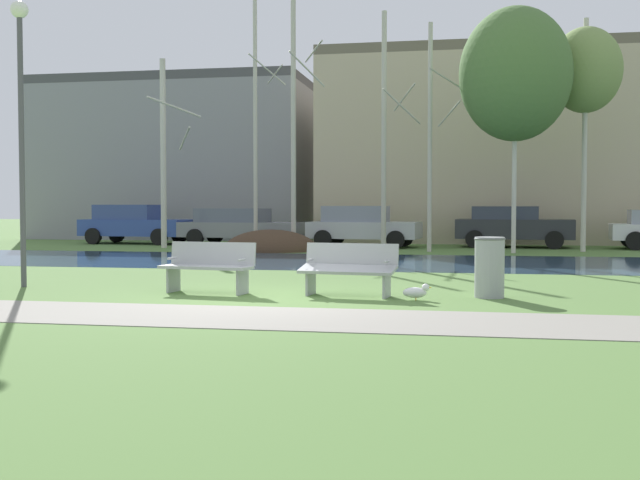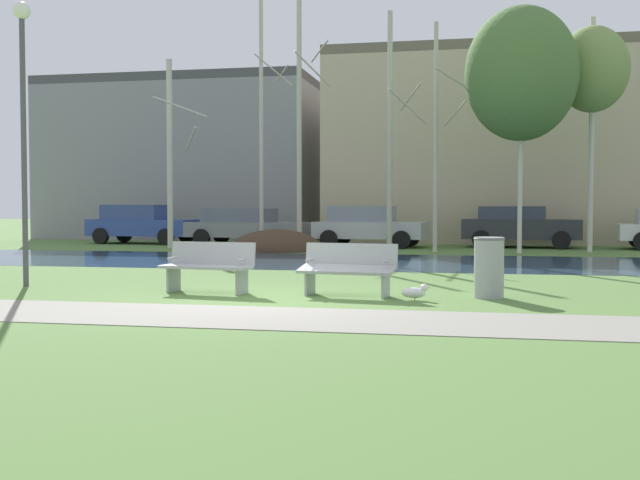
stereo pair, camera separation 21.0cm
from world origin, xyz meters
name	(u,v)px [view 1 (the left image)]	position (x,y,z in m)	size (l,w,h in m)	color
ground_plane	(353,259)	(0.00, 10.00, 0.00)	(120.00, 120.00, 0.00)	#517538
paved_path_strip	(229,316)	(0.00, -1.84, 0.01)	(60.00, 2.09, 0.01)	gray
river_band	(347,261)	(0.00, 8.89, 0.00)	(80.00, 6.36, 0.01)	#33516B
soil_mound	(271,251)	(-3.29, 13.44, 0.00)	(3.23, 2.73, 1.42)	#423021
bench_left	(208,266)	(-1.21, 0.88, 0.47)	(1.66, 0.77, 0.87)	#9EA0A3
bench_right	(349,268)	(1.23, 0.88, 0.47)	(1.66, 0.78, 0.87)	#9EA0A3
trash_bin	(489,266)	(3.53, 1.08, 0.51)	(0.51, 0.51, 0.99)	#999B9E
seagull	(416,292)	(2.38, 0.50, 0.13)	(0.46, 0.17, 0.27)	white
streetlamp	(21,96)	(-4.89, 1.22, 3.51)	(0.32, 0.32, 5.24)	#4C4C51
birch_far_left	(164,152)	(-7.45, 14.46, 3.43)	(1.55, 2.50, 6.72)	beige
birch_left	(256,121)	(-4.15, 14.76, 4.49)	(1.22, 2.18, 8.83)	#BCB7A8
birch_center_left	(294,115)	(-2.70, 14.41, 4.62)	(1.23, 2.20, 9.07)	#BCB7A8
birch_center	(385,130)	(0.40, 14.80, 4.11)	(1.35, 2.33, 8.12)	#BCB7A8
birch_center_right	(431,136)	(1.99, 13.80, 3.78)	(1.07, 1.97, 7.45)	#BCB7A8
birch_right	(515,74)	(4.64, 13.58, 5.65)	(3.52, 3.52, 7.77)	beige
birch_far_right	(586,71)	(6.93, 14.75, 5.88)	(2.32, 2.32, 7.58)	beige
parked_van_nearest_blue	(135,223)	(-9.80, 17.15, 0.81)	(4.47, 2.28, 1.55)	#2D4793
parked_sedan_second_grey	(239,226)	(-5.37, 16.73, 0.75)	(4.75, 2.38, 1.41)	slate
parked_hatch_third_silver	(362,226)	(-0.59, 16.35, 0.78)	(4.15, 2.31, 1.50)	#B2B5BC
parked_wagon_fourth_dark	(513,226)	(4.82, 17.15, 0.79)	(4.29, 2.40, 1.49)	#282B30
building_grey_warehouse	(185,161)	(-10.33, 24.23, 3.69)	(12.52, 8.17, 7.37)	gray
building_beige_block	(520,150)	(5.48, 23.83, 3.97)	(16.74, 9.92, 7.94)	#BCAD8E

